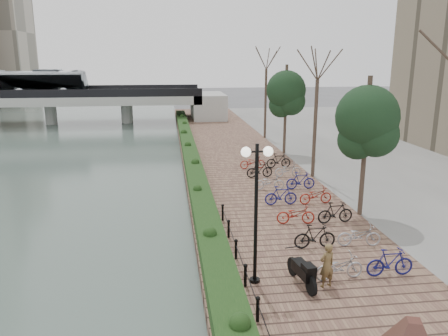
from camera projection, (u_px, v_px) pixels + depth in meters
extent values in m
cube|color=brown|center=(246.00, 176.00, 28.61)|extent=(8.00, 75.00, 0.50)
cube|color=black|center=(192.00, 161.00, 30.47)|extent=(1.10, 56.00, 0.60)
cylinder|color=black|center=(258.00, 310.00, 12.27)|extent=(0.10, 0.10, 0.70)
cylinder|color=black|center=(245.00, 276.00, 14.20)|extent=(0.10, 0.10, 0.70)
cylinder|color=black|center=(236.00, 250.00, 16.12)|extent=(0.10, 0.10, 0.70)
cylinder|color=black|center=(229.00, 230.00, 18.04)|extent=(0.10, 0.10, 0.70)
cylinder|color=black|center=(223.00, 213.00, 19.97)|extent=(0.10, 0.10, 0.70)
cylinder|color=black|center=(256.00, 215.00, 14.00)|extent=(0.12, 0.12, 4.68)
cylinder|color=black|center=(257.00, 152.00, 13.49)|extent=(0.70, 0.06, 0.06)
sphere|color=white|center=(246.00, 152.00, 13.44)|extent=(0.32, 0.32, 0.32)
sphere|color=white|center=(268.00, 151.00, 13.53)|extent=(0.32, 0.32, 0.32)
imported|color=brown|center=(327.00, 265.00, 14.07)|extent=(0.63, 0.50, 1.50)
imported|color=#ABACB0|center=(340.00, 268.00, 14.54)|extent=(0.60, 1.71, 0.90)
imported|color=black|center=(315.00, 236.00, 17.03)|extent=(0.47, 1.66, 1.00)
imported|color=maroon|center=(296.00, 214.00, 19.54)|extent=(0.60, 1.71, 0.90)
imported|color=navy|center=(281.00, 196.00, 22.03)|extent=(0.47, 1.66, 1.00)
imported|color=#ABACB0|center=(269.00, 183.00, 24.54)|extent=(0.60, 1.71, 0.90)
imported|color=black|center=(260.00, 170.00, 27.03)|extent=(0.47, 1.66, 1.00)
imported|color=maroon|center=(252.00, 162.00, 29.54)|extent=(0.60, 1.72, 0.90)
imported|color=navy|center=(391.00, 263.00, 14.74)|extent=(0.47, 1.66, 1.00)
imported|color=#ABACB0|center=(359.00, 235.00, 17.26)|extent=(0.60, 1.71, 0.90)
imported|color=black|center=(334.00, 212.00, 19.75)|extent=(0.47, 1.66, 1.00)
imported|color=maroon|center=(315.00, 195.00, 22.26)|extent=(0.60, 1.71, 0.90)
imported|color=navy|center=(301.00, 181.00, 24.75)|extent=(0.47, 1.66, 1.00)
imported|color=#ABACB0|center=(288.00, 170.00, 27.26)|extent=(0.60, 1.72, 0.90)
imported|color=black|center=(278.00, 160.00, 29.75)|extent=(0.47, 1.66, 1.00)
cube|color=#ACACA6|center=(49.00, 99.00, 52.07)|extent=(36.00, 8.00, 1.00)
cube|color=black|center=(39.00, 94.00, 48.09)|extent=(36.00, 0.15, 0.90)
cube|color=black|center=(57.00, 89.00, 55.59)|extent=(36.00, 0.15, 0.90)
cylinder|color=#ACACA6|center=(51.00, 114.00, 52.50)|extent=(1.40, 1.40, 2.50)
cylinder|color=#ACACA6|center=(127.00, 113.00, 53.60)|extent=(1.40, 1.40, 2.50)
imported|color=white|center=(40.00, 82.00, 51.47)|extent=(2.52, 10.77, 3.00)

